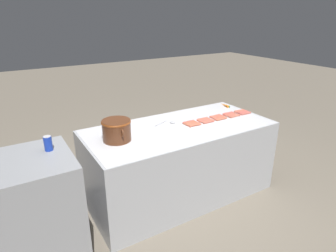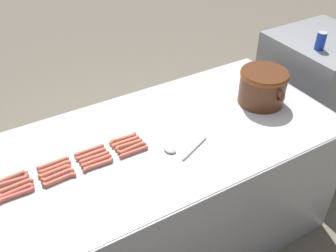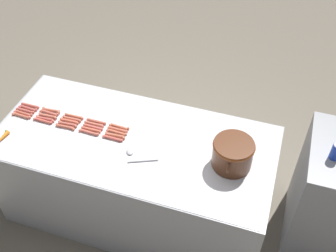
% 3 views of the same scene
% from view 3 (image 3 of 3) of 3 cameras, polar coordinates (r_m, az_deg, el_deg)
% --- Properties ---
extents(ground_plane, '(20.00, 20.00, 0.00)m').
position_cam_3_polar(ground_plane, '(3.74, -4.02, -11.14)').
color(ground_plane, '#756B5B').
extents(griddle_counter, '(0.98, 2.11, 0.87)m').
position_cam_3_polar(griddle_counter, '(3.39, -4.38, -6.98)').
color(griddle_counter, '#ADAFB5').
rests_on(griddle_counter, ground_plane).
extents(hot_dog_0, '(0.02, 0.17, 0.02)m').
position_cam_3_polar(hot_dog_0, '(3.49, -18.69, 2.73)').
color(hot_dog_0, '#C45E4F').
rests_on(hot_dog_0, griddle_counter).
extents(hot_dog_1, '(0.03, 0.17, 0.02)m').
position_cam_3_polar(hot_dog_1, '(3.39, -16.01, 2.13)').
color(hot_dog_1, '#C0684F').
rests_on(hot_dog_1, griddle_counter).
extents(hot_dog_2, '(0.03, 0.17, 0.02)m').
position_cam_3_polar(hot_dog_2, '(3.30, -13.00, 1.34)').
color(hot_dog_2, '#C5654A').
rests_on(hot_dog_2, griddle_counter).
extents(hot_dog_3, '(0.02, 0.17, 0.02)m').
position_cam_3_polar(hot_dog_3, '(3.22, -9.98, 0.63)').
color(hot_dog_3, '#C5624F').
rests_on(hot_dog_3, griddle_counter).
extents(hot_dog_4, '(0.03, 0.17, 0.02)m').
position_cam_3_polar(hot_dog_4, '(3.15, -6.84, -0.11)').
color(hot_dog_4, '#C36247').
rests_on(hot_dog_4, griddle_counter).
extents(hot_dog_5, '(0.03, 0.17, 0.02)m').
position_cam_3_polar(hot_dog_5, '(3.47, -18.97, 2.35)').
color(hot_dog_5, '#C55A51').
rests_on(hot_dog_5, griddle_counter).
extents(hot_dog_6, '(0.03, 0.17, 0.02)m').
position_cam_3_polar(hot_dog_6, '(3.38, -16.28, 1.77)').
color(hot_dog_6, '#C46151').
rests_on(hot_dog_6, griddle_counter).
extents(hot_dog_7, '(0.03, 0.17, 0.02)m').
position_cam_3_polar(hot_dog_7, '(3.28, -13.28, 0.97)').
color(hot_dog_7, '#C1614C').
rests_on(hot_dog_7, griddle_counter).
extents(hot_dog_8, '(0.03, 0.17, 0.02)m').
position_cam_3_polar(hot_dog_8, '(3.20, -10.29, 0.26)').
color(hot_dog_8, '#C96651').
rests_on(hot_dog_8, griddle_counter).
extents(hot_dog_9, '(0.03, 0.17, 0.02)m').
position_cam_3_polar(hot_dog_9, '(3.13, -7.06, -0.50)').
color(hot_dog_9, '#C8644B').
rests_on(hot_dog_9, griddle_counter).
extents(hot_dog_10, '(0.03, 0.17, 0.02)m').
position_cam_3_polar(hot_dog_10, '(3.45, -19.33, 2.04)').
color(hot_dog_10, '#C05B4F').
rests_on(hot_dog_10, griddle_counter).
extents(hot_dog_11, '(0.03, 0.17, 0.02)m').
position_cam_3_polar(hot_dog_11, '(3.35, -16.45, 1.34)').
color(hot_dog_11, '#C1664E').
rests_on(hot_dog_11, griddle_counter).
extents(hot_dog_12, '(0.03, 0.17, 0.02)m').
position_cam_3_polar(hot_dog_12, '(3.26, -13.63, 0.68)').
color(hot_dog_12, '#CC6249').
rests_on(hot_dog_12, griddle_counter).
extents(hot_dog_13, '(0.03, 0.17, 0.02)m').
position_cam_3_polar(hot_dog_13, '(3.18, -10.44, -0.15)').
color(hot_dog_13, '#C75E51').
rests_on(hot_dog_13, griddle_counter).
extents(hot_dog_14, '(0.03, 0.17, 0.02)m').
position_cam_3_polar(hot_dog_14, '(3.11, -7.19, -0.88)').
color(hot_dog_14, '#C26349').
rests_on(hot_dog_14, griddle_counter).
extents(hot_dog_15, '(0.03, 0.17, 0.02)m').
position_cam_3_polar(hot_dog_15, '(3.43, -19.58, 1.68)').
color(hot_dog_15, '#C45E49').
rests_on(hot_dog_15, griddle_counter).
extents(hot_dog_16, '(0.03, 0.17, 0.02)m').
position_cam_3_polar(hot_dog_16, '(3.33, -16.80, 0.98)').
color(hot_dog_16, '#C45A4F').
rests_on(hot_dog_16, griddle_counter).
extents(hot_dog_17, '(0.03, 0.17, 0.02)m').
position_cam_3_polar(hot_dog_17, '(3.24, -13.84, 0.27)').
color(hot_dog_17, '#C3614F').
rests_on(hot_dog_17, griddle_counter).
extents(hot_dog_18, '(0.02, 0.17, 0.02)m').
position_cam_3_polar(hot_dog_18, '(3.16, -10.69, -0.50)').
color(hot_dog_18, '#CB624A').
rests_on(hot_dog_18, griddle_counter).
extents(hot_dog_19, '(0.03, 0.17, 0.02)m').
position_cam_3_polar(hot_dog_19, '(3.09, -7.41, -1.33)').
color(hot_dog_19, '#C26648').
rests_on(hot_dog_19, griddle_counter).
extents(hot_dog_20, '(0.03, 0.17, 0.02)m').
position_cam_3_polar(hot_dog_20, '(3.42, -19.81, 1.36)').
color(hot_dog_20, '#CC6750').
rests_on(hot_dog_20, griddle_counter).
extents(hot_dog_21, '(0.03, 0.17, 0.02)m').
position_cam_3_polar(hot_dog_21, '(3.32, -17.09, 0.69)').
color(hot_dog_21, '#CB5A4C').
rests_on(hot_dog_21, griddle_counter).
extents(hot_dog_22, '(0.03, 0.17, 0.02)m').
position_cam_3_polar(hot_dog_22, '(3.22, -14.17, -0.11)').
color(hot_dog_22, '#C6604A').
rests_on(hot_dog_22, griddle_counter).
extents(hot_dog_23, '(0.03, 0.17, 0.02)m').
position_cam_3_polar(hot_dog_23, '(3.14, -11.00, -0.88)').
color(hot_dog_23, '#CA6250').
rests_on(hot_dog_23, griddle_counter).
extents(hot_dog_24, '(0.03, 0.17, 0.02)m').
position_cam_3_polar(hot_dog_24, '(3.07, -7.74, -1.72)').
color(hot_dog_24, '#C95A4D').
rests_on(hot_dog_24, griddle_counter).
extents(bean_pot, '(0.36, 0.29, 0.21)m').
position_cam_3_polar(bean_pot, '(2.84, 9.04, -3.73)').
color(bean_pot, '#562D19').
rests_on(bean_pot, griddle_counter).
extents(serving_spoon, '(0.14, 0.26, 0.02)m').
position_cam_3_polar(serving_spoon, '(2.95, -4.73, -3.99)').
color(serving_spoon, '#B7B7BC').
rests_on(serving_spoon, griddle_counter).
extents(carrot, '(0.18, 0.05, 0.03)m').
position_cam_3_polar(carrot, '(3.28, -22.29, -1.66)').
color(carrot, orange).
rests_on(carrot, griddle_counter).
extents(soda_can, '(0.07, 0.07, 0.12)m').
position_cam_3_polar(soda_can, '(2.94, 22.41, -3.31)').
color(soda_can, '#1938B2').
rests_on(soda_can, back_cabinet).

